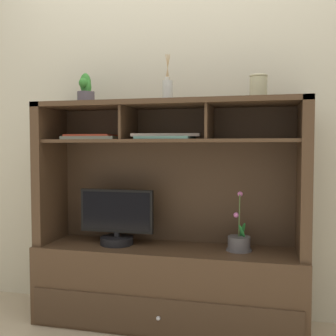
# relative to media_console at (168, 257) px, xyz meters

# --- Properties ---
(floor_plane) EXTENTS (6.00, 6.00, 0.02)m
(floor_plane) POSITION_rel_media_console_xyz_m (0.00, -0.01, -0.42)
(floor_plane) COLOR tan
(floor_plane) RESTS_ON ground
(back_wall) EXTENTS (6.00, 0.02, 2.80)m
(back_wall) POSITION_rel_media_console_xyz_m (0.00, 0.24, 0.99)
(back_wall) COLOR beige
(back_wall) RESTS_ON ground
(media_console) EXTENTS (1.63, 0.46, 1.36)m
(media_console) POSITION_rel_media_console_xyz_m (0.00, 0.00, 0.00)
(media_console) COLOR #44301F
(media_console) RESTS_ON ground
(tv_monitor) EXTENTS (0.47, 0.21, 0.35)m
(tv_monitor) POSITION_rel_media_console_xyz_m (-0.33, -0.02, 0.22)
(tv_monitor) COLOR black
(tv_monitor) RESTS_ON media_console
(potted_orchid) EXTENTS (0.15, 0.15, 0.35)m
(potted_orchid) POSITION_rel_media_console_xyz_m (0.43, 0.00, 0.11)
(potted_orchid) COLOR #534F52
(potted_orchid) RESTS_ON media_console
(magazine_stack_left) EXTENTS (0.41, 0.26, 0.03)m
(magazine_stack_left) POSITION_rel_media_console_xyz_m (-0.00, -0.05, 0.74)
(magazine_stack_left) COLOR #4A766E
(magazine_stack_left) RESTS_ON media_console
(magazine_stack_centre) EXTENTS (0.35, 0.26, 0.03)m
(magazine_stack_centre) POSITION_rel_media_console_xyz_m (-0.49, 0.00, 0.74)
(magazine_stack_centre) COLOR gray
(magazine_stack_centre) RESTS_ON media_console
(diffuser_bottle) EXTENTS (0.06, 0.06, 0.28)m
(diffuser_bottle) POSITION_rel_media_console_xyz_m (-0.00, -0.02, 1.01)
(diffuser_bottle) COLOR #BABDB5
(diffuser_bottle) RESTS_ON media_console
(potted_succulent) EXTENTS (0.12, 0.12, 0.19)m
(potted_succulent) POSITION_rel_media_console_xyz_m (-0.53, -0.01, 1.02)
(potted_succulent) COLOR #524A54
(potted_succulent) RESTS_ON media_console
(ceramic_vase) EXTENTS (0.10, 0.10, 0.13)m
(ceramic_vase) POSITION_rel_media_console_xyz_m (0.53, -0.02, 1.02)
(ceramic_vase) COLOR tan
(ceramic_vase) RESTS_ON media_console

